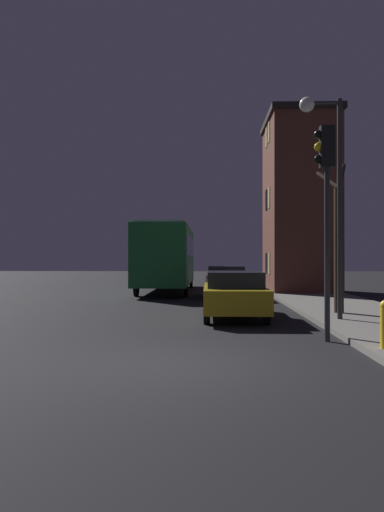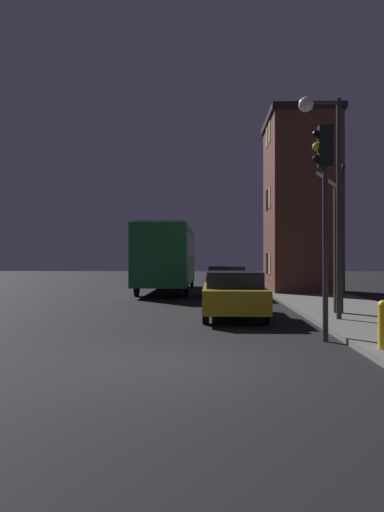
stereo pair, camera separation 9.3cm
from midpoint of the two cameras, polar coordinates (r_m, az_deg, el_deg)
name	(u,v)px [view 1 (the left image)]	position (r m, az deg, el deg)	size (l,w,h in m)	color
ground_plane	(178,363)	(8.81, -1.91, -12.12)	(120.00, 120.00, 0.00)	black
brick_building	(299,203)	(27.01, 12.07, 5.92)	(3.55, 5.46, 9.12)	brown
streetlamp	(327,167)	(14.48, 15.00, 9.84)	(1.18, 0.42, 6.15)	#28282B
traffic_light	(326,188)	(11.31, 14.80, 7.56)	(0.43, 0.24, 4.69)	#28282B
bare_tree	(339,237)	(16.03, 16.24, 2.14)	(0.95, 1.83, 5.16)	#2D2319
bus	(167,253)	(27.07, -2.95, 0.36)	(2.56, 10.65, 3.52)	#1E6B33
car_near_lane	(234,293)	(15.20, 4.65, -4.27)	(1.82, 4.64, 1.41)	olive
car_mid_lane	(226,281)	(22.62, 3.74, -2.87)	(1.78, 4.54, 1.46)	beige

